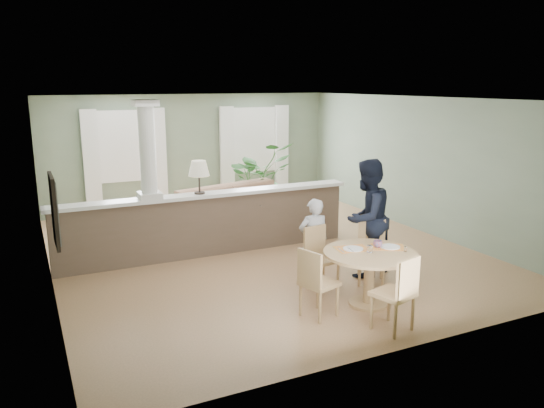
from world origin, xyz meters
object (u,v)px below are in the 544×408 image
chair_near (399,291)px  child_person (313,240)px  dining_table (370,263)px  man_person (367,218)px  sofa (239,208)px  houseplant (259,178)px  chair_far_man (371,248)px  chair_far_boy (319,254)px  chair_side (316,280)px

chair_near → child_person: (-0.07, 1.92, 0.11)m
dining_table → man_person: 1.21m
sofa → man_person: (0.79, -3.35, 0.48)m
sofa → dining_table: bearing=-102.8°
houseplant → man_person: 4.41m
sofa → chair_near: chair_near is taller
man_person → chair_far_man: bearing=50.9°
sofa → chair_far_boy: size_ratio=3.33×
child_person → man_person: bearing=-179.5°
houseplant → child_person: (-1.01, -4.29, -0.18)m
chair_far_boy → chair_near: (0.11, -1.68, 0.03)m
houseplant → man_person: (-0.14, -4.40, 0.09)m
chair_far_boy → chair_far_man: chair_far_man is taller
sofa → chair_near: (-0.01, -5.15, 0.09)m
chair_near → chair_side: (-0.70, 0.78, -0.02)m
houseplant → chair_near: 6.29m
sofa → houseplant: 1.46m
houseplant → chair_side: 5.68m
dining_table → child_person: 1.13m
chair_far_boy → chair_near: chair_near is taller
chair_near → man_person: size_ratio=0.52×
dining_table → child_person: (-0.24, 1.10, 0.04)m
chair_far_boy → chair_near: bearing=-94.9°
chair_far_boy → child_person: 0.29m
dining_table → chair_side: bearing=-177.4°
dining_table → chair_far_boy: 0.91m
houseplant → chair_near: bearing=-98.6°
chair_far_boy → child_person: (0.04, 0.25, 0.14)m
child_person → houseplant: bearing=-95.2°
houseplant → child_person: size_ratio=1.28×
chair_near → chair_side: bearing=-63.7°
dining_table → houseplant: bearing=81.8°
dining_table → chair_side: (-0.86, -0.04, -0.09)m
sofa → chair_side: (-0.71, -4.37, 0.07)m
sofa → man_person: man_person is taller
chair_far_boy → chair_side: (-0.58, -0.89, 0.01)m
dining_table → child_person: child_person is taller
dining_table → chair_near: 0.84m
chair_near → chair_side: 1.05m
chair_far_boy → chair_side: chair_side is taller
dining_table → chair_near: bearing=-101.7°
chair_near → chair_side: chair_near is taller
sofa → child_person: bearing=-106.4°
houseplant → chair_far_boy: houseplant is taller
sofa → chair_far_man: chair_far_man is taller
dining_table → chair_side: 0.87m
dining_table → man_person: man_person is taller
chair_near → sofa: bearing=-105.6°
chair_side → child_person: child_person is taller
sofa → chair_side: bearing=-114.1°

